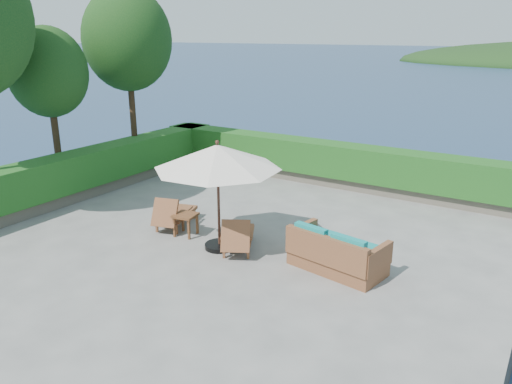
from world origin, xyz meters
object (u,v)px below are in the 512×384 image
Objects in this scene: lounge_left at (173,213)px; patio_umbrella at (218,158)px; side_table at (185,218)px; wicker_loveseat at (336,254)px; lounge_right at (238,235)px.

patio_umbrella is at bearing -30.47° from lounge_left.
wicker_loveseat is (3.77, 0.17, -0.08)m from side_table.
lounge_right is 0.78× the size of wicker_loveseat.
patio_umbrella is 2.00m from side_table.
lounge_right is (2.14, -0.31, 0.00)m from lounge_left.
lounge_left reaches higher than side_table.
wicker_loveseat reaches higher than lounge_left.
lounge_right is at bearing -24.68° from lounge_left.
lounge_left is at bearing -171.14° from wicker_loveseat.
side_table is at bearing 149.26° from lounge_right.
patio_umbrella reaches higher than side_table.
patio_umbrella is at bearing -9.05° from side_table.
lounge_left is 0.78× the size of wicker_loveseat.
lounge_right reaches higher than lounge_left.
patio_umbrella reaches higher than wicker_loveseat.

